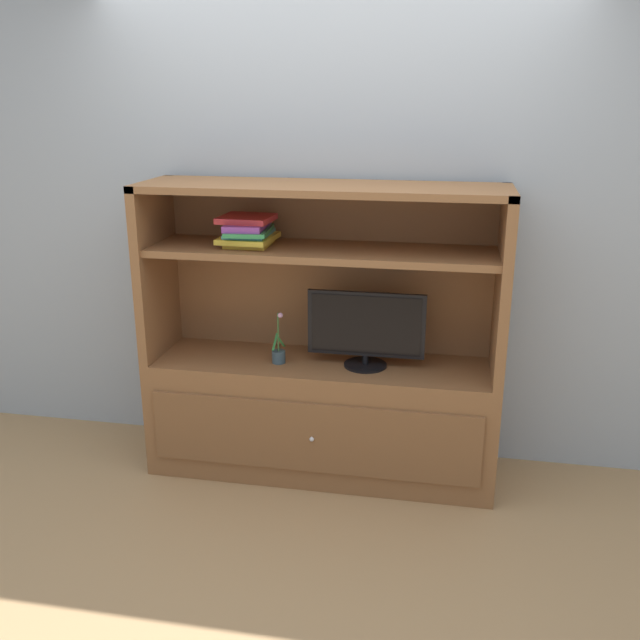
% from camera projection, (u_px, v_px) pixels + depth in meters
% --- Properties ---
extents(ground_plane, '(8.00, 8.00, 0.00)m').
position_uv_depth(ground_plane, '(307.00, 507.00, 3.53)').
color(ground_plane, tan).
extents(painted_rear_wall, '(6.00, 0.10, 2.80)m').
position_uv_depth(painted_rear_wall, '(334.00, 208.00, 3.80)').
color(painted_rear_wall, '#9EA8B2').
rests_on(painted_rear_wall, ground_plane).
extents(media_console, '(1.85, 0.54, 1.57)m').
position_uv_depth(media_console, '(322.00, 386.00, 3.76)').
color(media_console, brown).
rests_on(media_console, ground_plane).
extents(tv_monitor, '(0.61, 0.22, 0.40)m').
position_uv_depth(tv_monitor, '(366.00, 328.00, 3.59)').
color(tv_monitor, black).
rests_on(tv_monitor, media_console).
extents(potted_plant, '(0.07, 0.10, 0.28)m').
position_uv_depth(potted_plant, '(279.00, 353.00, 3.68)').
color(potted_plant, '#384C56').
rests_on(potted_plant, media_console).
extents(magazine_stack, '(0.28, 0.36, 0.15)m').
position_uv_depth(magazine_stack, '(248.00, 231.00, 3.57)').
color(magazine_stack, gold).
rests_on(magazine_stack, media_console).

